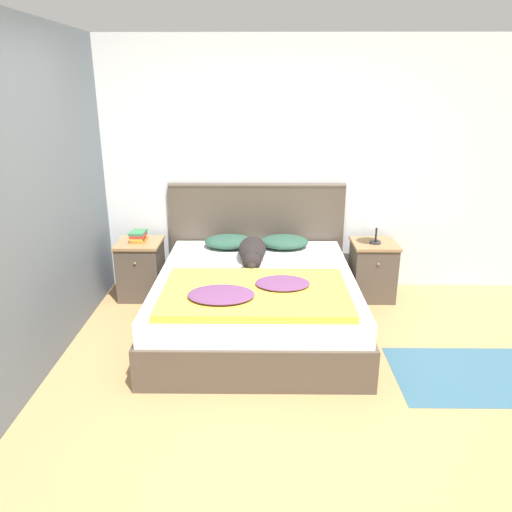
# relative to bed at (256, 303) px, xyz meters

# --- Properties ---
(ground_plane) EXTENTS (16.00, 16.00, 0.00)m
(ground_plane) POSITION_rel_bed_xyz_m (-0.06, -1.03, -0.26)
(ground_plane) COLOR tan
(wall_back) EXTENTS (9.00, 0.06, 2.55)m
(wall_back) POSITION_rel_bed_xyz_m (-0.06, 1.10, 1.02)
(wall_back) COLOR silver
(wall_back) RESTS_ON ground_plane
(wall_side_left) EXTENTS (0.06, 3.10, 2.55)m
(wall_side_left) POSITION_rel_bed_xyz_m (-1.60, 0.02, 1.02)
(wall_side_left) COLOR slate
(wall_side_left) RESTS_ON ground_plane
(bed) EXTENTS (1.74, 2.00, 0.53)m
(bed) POSITION_rel_bed_xyz_m (0.00, 0.00, 0.00)
(bed) COLOR #4C4238
(bed) RESTS_ON ground_plane
(headboard) EXTENTS (1.82, 0.06, 1.13)m
(headboard) POSITION_rel_bed_xyz_m (0.00, 1.02, 0.33)
(headboard) COLOR #4C4238
(headboard) RESTS_ON ground_plane
(nightstand_left) EXTENTS (0.44, 0.46, 0.59)m
(nightstand_left) POSITION_rel_bed_xyz_m (-1.18, 0.74, 0.04)
(nightstand_left) COLOR #4C4238
(nightstand_left) RESTS_ON ground_plane
(nightstand_right) EXTENTS (0.44, 0.46, 0.59)m
(nightstand_right) POSITION_rel_bed_xyz_m (1.18, 0.74, 0.04)
(nightstand_right) COLOR #4C4238
(nightstand_right) RESTS_ON ground_plane
(pillow_left) EXTENTS (0.49, 0.38, 0.12)m
(pillow_left) POSITION_rel_bed_xyz_m (-0.28, 0.76, 0.33)
(pillow_left) COLOR #284C3D
(pillow_left) RESTS_ON bed
(pillow_right) EXTENTS (0.49, 0.38, 0.12)m
(pillow_right) POSITION_rel_bed_xyz_m (0.28, 0.76, 0.33)
(pillow_right) COLOR #284C3D
(pillow_right) RESTS_ON bed
(quilt) EXTENTS (1.44, 0.95, 0.10)m
(quilt) POSITION_rel_bed_xyz_m (-0.01, -0.48, 0.30)
(quilt) COLOR yellow
(quilt) RESTS_ON bed
(dog) EXTENTS (0.26, 0.80, 0.19)m
(dog) POSITION_rel_bed_xyz_m (-0.04, 0.37, 0.36)
(dog) COLOR black
(dog) RESTS_ON bed
(book_stack) EXTENTS (0.15, 0.20, 0.11)m
(book_stack) POSITION_rel_bed_xyz_m (-1.19, 0.75, 0.38)
(book_stack) COLOR orange
(book_stack) RESTS_ON nightstand_left
(table_lamp) EXTENTS (0.24, 0.24, 0.31)m
(table_lamp) POSITION_rel_bed_xyz_m (1.18, 0.71, 0.57)
(table_lamp) COLOR #2D2D33
(table_lamp) RESTS_ON nightstand_right
(rug) EXTENTS (1.10, 0.82, 0.00)m
(rug) POSITION_rel_bed_xyz_m (1.60, -0.74, -0.26)
(rug) COLOR #335B70
(rug) RESTS_ON ground_plane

